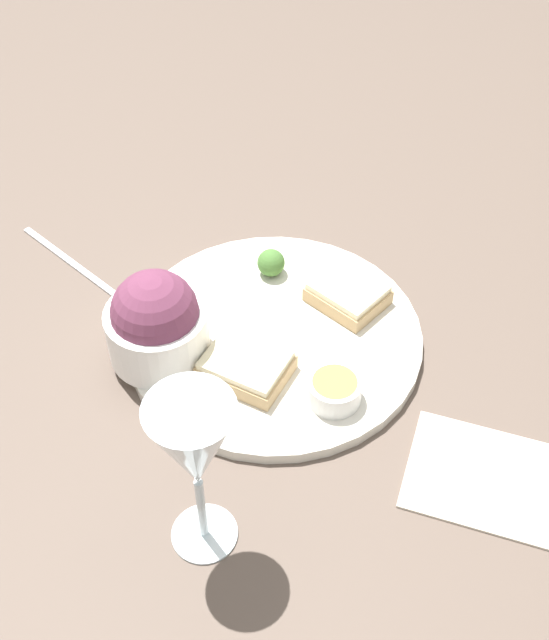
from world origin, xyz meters
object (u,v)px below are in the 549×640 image
at_px(cheese_toast_far, 348,294).
at_px(napkin, 484,476).
at_px(cheese_toast_near, 246,366).
at_px(wine_glass, 194,452).
at_px(sauce_ramekin, 334,389).
at_px(fork, 72,262).
at_px(salad_bowl, 156,323).

height_order(cheese_toast_far, napkin, cheese_toast_far).
bearing_deg(cheese_toast_near, wine_glass, 116.06).
xyz_separation_m(sauce_ramekin, wine_glass, (0.01, 0.19, 0.10)).
height_order(sauce_ramekin, fork, sauce_ramekin).
bearing_deg(napkin, salad_bowl, 11.91).
xyz_separation_m(cheese_toast_near, wine_glass, (-0.08, 0.16, 0.10)).
xyz_separation_m(cheese_toast_far, wine_glass, (-0.05, 0.32, 0.10)).
height_order(salad_bowl, cheese_toast_near, salad_bowl).
relative_size(salad_bowl, sauce_ramekin, 1.93).
distance_m(wine_glass, napkin, 0.30).
xyz_separation_m(salad_bowl, cheese_toast_near, (-0.09, -0.03, -0.03)).
xyz_separation_m(sauce_ramekin, cheese_toast_near, (0.09, 0.03, -0.00)).
height_order(cheese_toast_near, fork, cheese_toast_near).
height_order(napkin, fork, same).
bearing_deg(cheese_toast_far, cheese_toast_near, 80.38).
height_order(salad_bowl, fork, salad_bowl).
distance_m(salad_bowl, cheese_toast_near, 0.10).
bearing_deg(wine_glass, cheese_toast_far, -80.41).
bearing_deg(cheese_toast_far, napkin, 154.29).
bearing_deg(napkin, cheese_toast_near, 9.58).
distance_m(cheese_toast_near, cheese_toast_far, 0.16).
bearing_deg(sauce_ramekin, cheese_toast_near, 16.78).
relative_size(cheese_toast_near, wine_glass, 0.52).
bearing_deg(sauce_ramekin, cheese_toast_far, -62.50).
relative_size(salad_bowl, cheese_toast_near, 1.12).
height_order(salad_bowl, cheese_toast_far, salad_bowl).
bearing_deg(cheese_toast_far, sauce_ramekin, 117.50).
distance_m(sauce_ramekin, wine_glass, 0.22).
height_order(cheese_toast_far, wine_glass, wine_glass).
bearing_deg(fork, cheese_toast_near, 176.12).
bearing_deg(cheese_toast_near, sauce_ramekin, -163.22).
bearing_deg(napkin, fork, 2.52).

